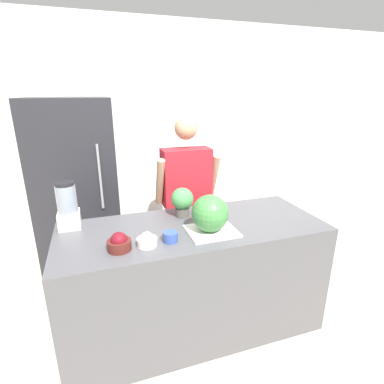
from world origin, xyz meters
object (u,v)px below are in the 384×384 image
Objects in this scene: watermelon at (210,213)px; refrigerator at (76,186)px; person at (186,200)px; bowl_small_blue at (170,237)px; potted_plant at (182,201)px; blender at (68,206)px; bowl_cherries at (119,243)px; bowl_cream at (147,240)px.

refrigerator is at bearing 122.66° from watermelon.
refrigerator is 1.18m from person.
bowl_small_blue is at bearing -113.56° from person.
refrigerator is at bearing 126.48° from potted_plant.
blender is 0.83m from potted_plant.
bowl_cherries is 0.17m from bowl_cream.
person is 6.93× the size of potted_plant.
potted_plant is at bearing -53.52° from refrigerator.
watermelon is at bearing -72.88° from potted_plant.
blender reaches higher than bowl_cherries.
person reaches higher than bowl_cherries.
refrigerator is at bearing 150.03° from person.
refrigerator reaches higher than bowl_small_blue.
bowl_cherries is 1.52× the size of bowl_small_blue.
blender is at bearing 124.83° from bowl_cherries.
person is 12.50× the size of bowl_cream.
bowl_small_blue is (0.33, 0.01, -0.01)m from bowl_cherries.
person is 10.81× the size of bowl_cherries.
refrigerator is 1.10× the size of person.
bowl_small_blue is (0.16, 0.01, -0.00)m from bowl_cream.
watermelon is 0.75× the size of blender.
watermelon is at bearing 8.43° from bowl_small_blue.
bowl_small_blue is at bearing -171.57° from watermelon.
potted_plant is at bearing 62.43° from bowl_small_blue.
watermelon is 0.32m from bowl_small_blue.
potted_plant is (0.83, -0.06, -0.03)m from blender.
potted_plant is (0.52, 0.38, 0.08)m from bowl_cherries.
refrigerator is 1.56m from bowl_cream.
bowl_cherries is (0.30, -1.49, 0.05)m from refrigerator.
refrigerator is 1.61m from bowl_small_blue.
bowl_small_blue is 0.78m from blender.
bowl_cream is 0.38× the size of blender.
watermelon is 0.34m from potted_plant.
bowl_cherries is 0.33m from bowl_small_blue.
potted_plant is (0.82, -1.11, 0.13)m from refrigerator.
potted_plant is at bearing 47.41° from bowl_cream.
potted_plant is (-0.20, -0.52, 0.20)m from person.
bowl_small_blue is (-0.39, -0.90, 0.10)m from person.
bowl_cherries is (-0.62, -0.05, -0.10)m from watermelon.
watermelon is at bearing 6.54° from bowl_cream.
watermelon is at bearing -57.34° from refrigerator.
bowl_cherries is at bearing 179.70° from bowl_cream.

